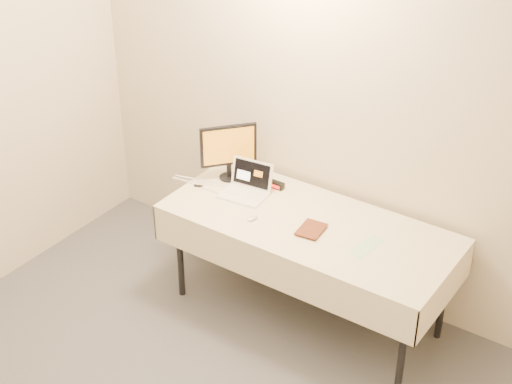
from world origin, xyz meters
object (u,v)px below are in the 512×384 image
Objects in this scene: table at (309,230)px; book at (301,214)px; laptop at (247,186)px; monitor at (228,148)px.

table is 0.18m from book.
table is at bearing 76.62° from book.
monitor is (-0.22, 0.09, 0.18)m from laptop.
book reaches higher than table.
monitor is at bearing 149.76° from laptop.
monitor is 0.78m from book.
laptop reaches higher than table.
table is 9.49× the size of book.
laptop is 0.54m from book.
monitor reaches higher than book.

